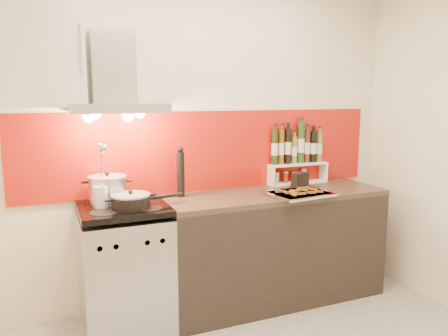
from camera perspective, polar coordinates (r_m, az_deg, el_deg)
name	(u,v)px	position (r m, az deg, el deg)	size (l,w,h in m)	color
back_wall	(203,141)	(3.51, -2.83, 3.53)	(3.40, 0.02, 2.60)	silver
backsplash	(209,151)	(3.53, -1.98, 2.26)	(3.00, 0.02, 0.64)	#9C2108
range_stove	(125,269)	(3.26, -12.75, -12.78)	(0.60, 0.60, 0.91)	#B7B7BA
counter	(273,246)	(3.64, 6.47, -10.06)	(1.80, 0.60, 0.90)	black
range_hood	(115,84)	(3.16, -14.08, 10.63)	(0.62, 0.50, 0.61)	#B7B7BA
upper_cabinet	(25,50)	(3.13, -24.51, 13.90)	(0.70, 0.35, 0.72)	beige
stock_pot	(108,189)	(3.19, -14.96, -2.70)	(0.27, 0.27, 0.23)	#B7B7BA
saute_pan	(132,201)	(3.03, -11.96, -4.20)	(0.51, 0.27, 0.12)	black
utensil_jar	(101,190)	(3.06, -15.74, -2.75)	(0.10, 0.14, 0.46)	silver
pepper_mill	(180,173)	(3.31, -5.70, -0.60)	(0.06, 0.06, 0.39)	black
step_shelf	(297,156)	(3.85, 9.51, 1.53)	(0.55, 0.15, 0.52)	white
caddy_box	(300,181)	(3.69, 9.90, -1.65)	(0.16, 0.07, 0.14)	black
baking_tray	(300,193)	(3.42, 9.84, -3.27)	(0.52, 0.43, 0.03)	silver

